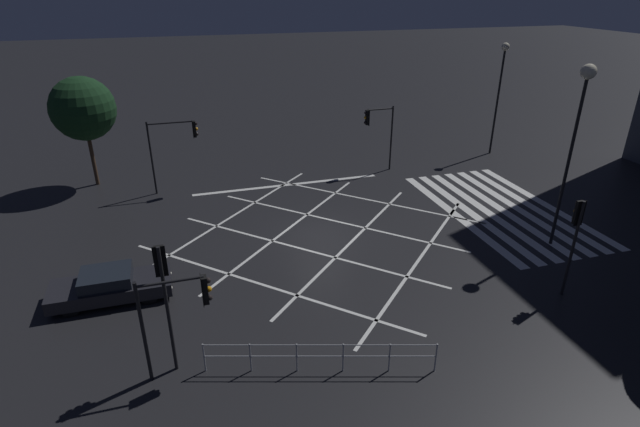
% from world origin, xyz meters
% --- Properties ---
extents(ground_plane, '(200.00, 200.00, 0.00)m').
position_xyz_m(ground_plane, '(0.00, 0.00, 0.00)').
color(ground_plane, black).
extents(road_markings, '(16.80, 21.49, 0.01)m').
position_xyz_m(road_markings, '(0.39, -6.86, 0.00)').
color(road_markings, silver).
rests_on(road_markings, ground_plane).
extents(traffic_light_ne_cross, '(0.36, 2.74, 4.20)m').
position_xyz_m(traffic_light_ne_cross, '(7.59, 6.14, 3.10)').
color(traffic_light_ne_cross, black).
rests_on(traffic_light_ne_cross, ground_plane).
extents(traffic_light_sw_main, '(0.39, 0.36, 3.96)m').
position_xyz_m(traffic_light_sw_main, '(-7.49, -7.58, 2.83)').
color(traffic_light_sw_main, black).
rests_on(traffic_light_sw_main, ground_plane).
extents(traffic_light_nw_cross, '(0.36, 2.14, 3.48)m').
position_xyz_m(traffic_light_nw_cross, '(-7.72, 6.61, 2.54)').
color(traffic_light_nw_cross, black).
rests_on(traffic_light_nw_cross, ground_plane).
extents(traffic_light_nw_main, '(0.39, 0.36, 4.37)m').
position_xyz_m(traffic_light_nw_main, '(-7.40, 6.99, 3.11)').
color(traffic_light_nw_main, black).
rests_on(traffic_light_nw_main, ground_plane).
extents(traffic_light_se_cross, '(0.36, 1.96, 4.13)m').
position_xyz_m(traffic_light_se_cross, '(7.48, -6.01, 3.00)').
color(traffic_light_se_cross, black).
rests_on(traffic_light_se_cross, ground_plane).
extents(street_lamp_east, '(0.63, 0.63, 8.12)m').
position_xyz_m(street_lamp_east, '(-3.99, -10.02, 6.29)').
color(street_lamp_east, black).
rests_on(street_lamp_east, ground_plane).
extents(street_lamp_west, '(0.52, 0.52, 7.48)m').
position_xyz_m(street_lamp_west, '(8.51, -15.16, 5.39)').
color(street_lamp_west, black).
rests_on(street_lamp_west, ground_plane).
extents(street_tree_near, '(3.59, 3.59, 6.37)m').
position_xyz_m(street_tree_near, '(10.13, 10.91, 4.56)').
color(street_tree_near, '#473323').
rests_on(street_tree_near, ground_plane).
extents(waiting_car, '(1.76, 4.45, 1.19)m').
position_xyz_m(waiting_car, '(-2.80, 9.20, 0.57)').
color(waiting_car, black).
rests_on(waiting_car, ground_plane).
extents(pedestrian_railing, '(2.12, 6.92, 1.05)m').
position_xyz_m(pedestrian_railing, '(-8.89, 2.68, 0.67)').
color(pedestrian_railing, '#9EA0A5').
rests_on(pedestrian_railing, ground_plane).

